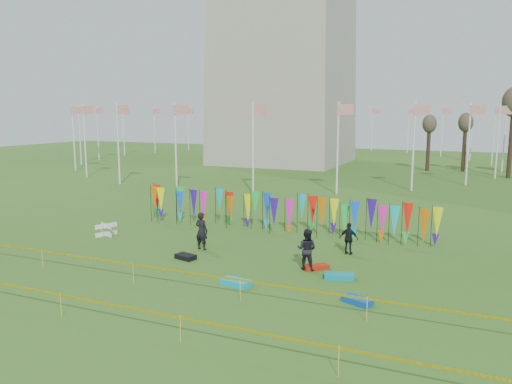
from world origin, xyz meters
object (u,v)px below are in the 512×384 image
at_px(person_mid, 307,249).
at_px(kite_bag_teal, 339,276).
at_px(box_kite, 106,230).
at_px(kite_bag_turquoise, 236,283).
at_px(person_right, 349,239).
at_px(kite_bag_red, 316,267).
at_px(person_left, 202,231).
at_px(kite_bag_black, 186,257).
at_px(kite_bag_blue, 358,301).

bearing_deg(person_mid, kite_bag_teal, 158.37).
relative_size(box_kite, kite_bag_turquoise, 0.61).
relative_size(box_kite, person_right, 0.47).
xyz_separation_m(person_mid, kite_bag_red, (0.39, 0.20, -0.84)).
relative_size(box_kite, person_mid, 0.40).
height_order(box_kite, person_left, person_left).
relative_size(kite_bag_red, kite_bag_black, 1.13).
bearing_deg(kite_bag_blue, kite_bag_black, 165.30).
relative_size(box_kite, kite_bag_teal, 0.61).
xyz_separation_m(person_left, person_mid, (6.03, -1.01, -0.05)).
xyz_separation_m(person_right, kite_bag_blue, (1.84, -6.33, -0.69)).
height_order(kite_bag_turquoise, kite_bag_blue, kite_bag_turquoise).
distance_m(kite_bag_blue, kite_bag_red, 4.26).
xyz_separation_m(kite_bag_blue, kite_bag_teal, (-1.33, 2.45, 0.01)).
xyz_separation_m(kite_bag_turquoise, kite_bag_black, (-3.90, 2.39, -0.01)).
xyz_separation_m(box_kite, person_mid, (12.46, -1.24, 0.56)).
bearing_deg(kite_bag_blue, person_right, 106.17).
height_order(box_kite, kite_bag_black, box_kite).
relative_size(kite_bag_blue, kite_bag_teal, 0.87).
xyz_separation_m(kite_bag_blue, kite_bag_black, (-8.91, 2.34, 0.00)).
relative_size(person_mid, kite_bag_red, 1.67).
distance_m(kite_bag_turquoise, kite_bag_red, 4.15).
relative_size(kite_bag_black, kite_bag_teal, 0.80).
distance_m(kite_bag_turquoise, kite_bag_teal, 4.45).
relative_size(kite_bag_turquoise, kite_bag_blue, 1.14).
bearing_deg(person_mid, person_left, -8.70).
distance_m(box_kite, person_right, 13.79).
height_order(person_right, kite_bag_black, person_right).
bearing_deg(kite_bag_teal, kite_bag_blue, -61.51).
xyz_separation_m(box_kite, kite_bag_blue, (15.48, -4.39, -0.27)).
distance_m(person_mid, person_right, 3.40).
relative_size(person_mid, kite_bag_teal, 1.51).
relative_size(box_kite, kite_bag_red, 0.67).
distance_m(kite_bag_turquoise, kite_bag_blue, 5.01).
xyz_separation_m(kite_bag_red, kite_bag_teal, (1.30, -0.89, 0.02)).
xyz_separation_m(person_mid, kite_bag_teal, (1.69, -0.70, -0.82)).
bearing_deg(kite_bag_red, person_left, 172.84).
height_order(person_left, person_mid, person_left).
height_order(person_left, kite_bag_turquoise, person_left).
distance_m(box_kite, person_left, 6.46).
distance_m(person_left, kite_bag_red, 6.53).
xyz_separation_m(box_kite, kite_bag_black, (6.57, -2.05, -0.26)).
distance_m(person_mid, kite_bag_teal, 2.00).
relative_size(kite_bag_turquoise, kite_bag_teal, 0.99).
height_order(box_kite, kite_bag_turquoise, box_kite).
distance_m(box_kite, kite_bag_red, 12.90).
height_order(person_right, kite_bag_blue, person_right).
xyz_separation_m(box_kite, kite_bag_turquoise, (10.47, -4.44, -0.26)).
height_order(person_mid, kite_bag_red, person_mid).
xyz_separation_m(person_left, kite_bag_black, (0.14, -1.82, -0.87)).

